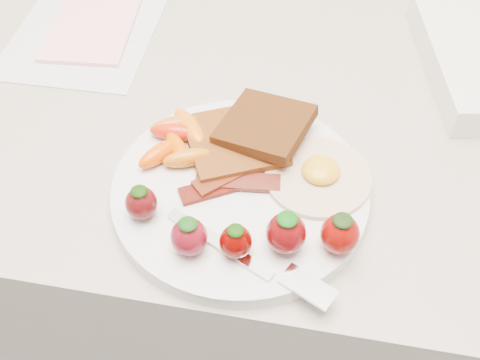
# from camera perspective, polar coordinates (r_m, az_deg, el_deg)

# --- Properties ---
(counter) EXTENTS (2.00, 0.60, 0.90)m
(counter) POSITION_cam_1_polar(r_m,az_deg,el_deg) (1.10, 0.73, -9.95)
(counter) COLOR gray
(counter) RESTS_ON ground
(plate) EXTENTS (0.27, 0.27, 0.02)m
(plate) POSITION_cam_1_polar(r_m,az_deg,el_deg) (0.64, 0.00, -1.12)
(plate) COLOR silver
(plate) RESTS_ON counter
(toast_lower) EXTENTS (0.13, 0.13, 0.01)m
(toast_lower) POSITION_cam_1_polar(r_m,az_deg,el_deg) (0.66, -0.48, 3.63)
(toast_lower) COLOR #4F1F07
(toast_lower) RESTS_ON plate
(toast_upper) EXTENTS (0.11, 0.11, 0.02)m
(toast_upper) POSITION_cam_1_polar(r_m,az_deg,el_deg) (0.66, 2.38, 5.20)
(toast_upper) COLOR black
(toast_upper) RESTS_ON toast_lower
(fried_egg) EXTENTS (0.14, 0.14, 0.02)m
(fried_egg) POSITION_cam_1_polar(r_m,az_deg,el_deg) (0.64, 7.47, 0.48)
(fried_egg) COLOR white
(fried_egg) RESTS_ON plate
(bacon_strips) EXTENTS (0.11, 0.09, 0.01)m
(bacon_strips) POSITION_cam_1_polar(r_m,az_deg,el_deg) (0.63, -0.91, 0.02)
(bacon_strips) COLOR #390304
(bacon_strips) RESTS_ON plate
(baby_carrots) EXTENTS (0.09, 0.11, 0.02)m
(baby_carrots) POSITION_cam_1_polar(r_m,az_deg,el_deg) (0.66, -5.90, 3.85)
(baby_carrots) COLOR red
(baby_carrots) RESTS_ON plate
(strawberries) EXTENTS (0.23, 0.07, 0.05)m
(strawberries) POSITION_cam_1_polar(r_m,az_deg,el_deg) (0.57, 0.85, -4.77)
(strawberries) COLOR #4C090C
(strawberries) RESTS_ON plate
(fork) EXTENTS (0.18, 0.09, 0.00)m
(fork) POSITION_cam_1_polar(r_m,az_deg,el_deg) (0.57, 1.76, -7.79)
(fork) COLOR white
(fork) RESTS_ON plate
(paper_sheet) EXTENTS (0.19, 0.25, 0.00)m
(paper_sheet) POSITION_cam_1_polar(r_m,az_deg,el_deg) (0.89, -14.32, 13.66)
(paper_sheet) COLOR silver
(paper_sheet) RESTS_ON counter
(notepad) EXTENTS (0.12, 0.17, 0.01)m
(notepad) POSITION_cam_1_polar(r_m,az_deg,el_deg) (0.88, -13.85, 13.87)
(notepad) COLOR #F9B4B9
(notepad) RESTS_ON paper_sheet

